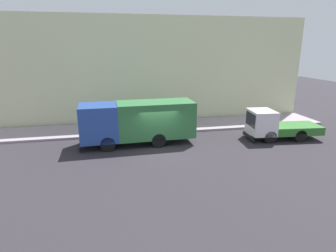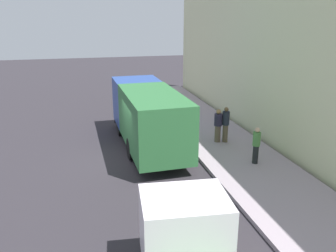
# 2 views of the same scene
# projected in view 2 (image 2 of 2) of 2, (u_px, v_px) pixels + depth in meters

# --- Properties ---
(ground) EXTENTS (80.00, 80.00, 0.00)m
(ground) POSITION_uv_depth(u_px,v_px,m) (129.00, 159.00, 15.64)
(ground) COLOR #2D292F
(sidewalk) EXTENTS (3.75, 30.00, 0.16)m
(sidewalk) POSITION_uv_depth(u_px,v_px,m) (229.00, 148.00, 16.75)
(sidewalk) COLOR #9F909B
(sidewalk) RESTS_ON ground
(building_facade) EXTENTS (0.50, 30.00, 9.17)m
(building_facade) POSITION_uv_depth(u_px,v_px,m) (282.00, 52.00, 15.93)
(building_facade) COLOR beige
(building_facade) RESTS_ON ground
(large_utility_truck) EXTENTS (2.56, 7.89, 2.94)m
(large_utility_truck) POSITION_uv_depth(u_px,v_px,m) (147.00, 114.00, 16.58)
(large_utility_truck) COLOR #264597
(large_utility_truck) RESTS_ON ground
(pedestrian_walking) EXTENTS (0.47, 0.47, 1.66)m
(pedestrian_walking) POSITION_uv_depth(u_px,v_px,m) (218.00, 125.00, 17.09)
(pedestrian_walking) COLOR brown
(pedestrian_walking) RESTS_ON sidewalk
(pedestrian_standing) EXTENTS (0.45, 0.45, 1.60)m
(pedestrian_standing) POSITION_uv_depth(u_px,v_px,m) (256.00, 145.00, 14.57)
(pedestrian_standing) COLOR black
(pedestrian_standing) RESTS_ON sidewalk
(pedestrian_third) EXTENTS (0.48, 0.48, 1.78)m
(pedestrian_third) POSITION_uv_depth(u_px,v_px,m) (226.00, 124.00, 17.04)
(pedestrian_third) COLOR brown
(pedestrian_third) RESTS_ON sidewalk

